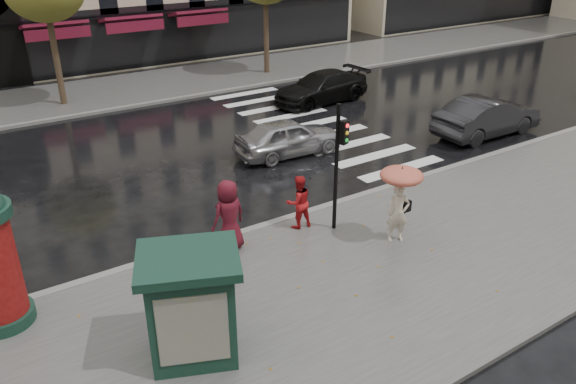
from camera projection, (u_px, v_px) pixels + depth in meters
ground at (335, 278)px, 13.49m from camera, size 160.00×160.00×0.00m
near_sidewalk at (348, 286)px, 13.08m from camera, size 90.00×7.00×0.12m
far_sidewalk at (101, 93)px, 27.79m from camera, size 90.00×6.00×0.12m
near_kerb at (270, 224)px, 15.72m from camera, size 90.00×0.25×0.14m
far_kerb at (121, 108)px, 25.52m from camera, size 90.00×0.25×0.14m
zebra_crossing at (309, 124)px, 23.68m from camera, size 3.60×11.75×0.01m
woman_umbrella at (400, 192)px, 14.26m from camera, size 1.10×1.10×2.12m
woman_red at (298, 202)px, 15.19m from camera, size 0.79×0.64×1.51m
man_burgundy at (229, 216)px, 14.07m from camera, size 1.01×0.74×1.90m
traffic_light at (339, 156)px, 14.49m from camera, size 0.26×0.35×3.53m
newsstand at (192, 305)px, 10.48m from camera, size 2.30×2.14×2.22m
car_silver at (288, 137)px, 20.35m from camera, size 4.06×1.80×1.36m
car_darkgrey at (487, 117)px, 22.18m from camera, size 4.70×1.68×1.54m
car_black at (321, 87)px, 26.33m from camera, size 5.00×2.34×1.41m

